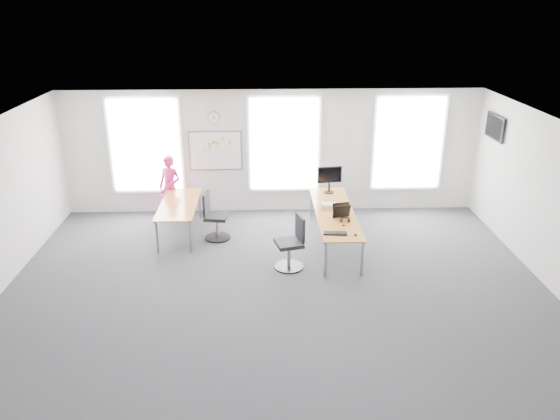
{
  "coord_description": "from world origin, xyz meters",
  "views": [
    {
      "loc": [
        -0.26,
        -8.74,
        5.05
      ],
      "look_at": [
        0.1,
        1.2,
        1.1
      ],
      "focal_mm": 35.0,
      "sensor_mm": 36.0,
      "label": 1
    }
  ],
  "objects_px": {
    "person": "(170,187)",
    "monitor": "(329,177)",
    "chair_left": "(214,219)",
    "headphones": "(345,220)",
    "desk_right": "(334,214)",
    "chair_right": "(292,245)",
    "keyboard": "(335,233)",
    "desk_left": "(179,206)"
  },
  "relations": [
    {
      "from": "person",
      "to": "keyboard",
      "type": "distance_m",
      "value": 4.54
    },
    {
      "from": "person",
      "to": "chair_left",
      "type": "bearing_deg",
      "value": -26.15
    },
    {
      "from": "desk_right",
      "to": "keyboard",
      "type": "bearing_deg",
      "value": -96.84
    },
    {
      "from": "desk_left",
      "to": "headphones",
      "type": "relative_size",
      "value": 10.73
    },
    {
      "from": "desk_left",
      "to": "person",
      "type": "xyz_separation_m",
      "value": [
        -0.34,
        1.0,
        0.09
      ]
    },
    {
      "from": "person",
      "to": "headphones",
      "type": "height_order",
      "value": "person"
    },
    {
      "from": "desk_right",
      "to": "desk_left",
      "type": "distance_m",
      "value": 3.44
    },
    {
      "from": "desk_left",
      "to": "monitor",
      "type": "relative_size",
      "value": 3.22
    },
    {
      "from": "monitor",
      "to": "chair_left",
      "type": "bearing_deg",
      "value": -170.48
    },
    {
      "from": "chair_right",
      "to": "monitor",
      "type": "distance_m",
      "value": 2.53
    },
    {
      "from": "desk_right",
      "to": "person",
      "type": "xyz_separation_m",
      "value": [
        -3.72,
        1.62,
        0.07
      ]
    },
    {
      "from": "desk_left",
      "to": "headphones",
      "type": "distance_m",
      "value": 3.71
    },
    {
      "from": "chair_right",
      "to": "headphones",
      "type": "height_order",
      "value": "chair_right"
    },
    {
      "from": "person",
      "to": "headphones",
      "type": "bearing_deg",
      "value": -8.03
    },
    {
      "from": "headphones",
      "to": "keyboard",
      "type": "bearing_deg",
      "value": -123.36
    },
    {
      "from": "desk_right",
      "to": "desk_left",
      "type": "height_order",
      "value": "desk_right"
    },
    {
      "from": "desk_right",
      "to": "monitor",
      "type": "distance_m",
      "value": 1.25
    },
    {
      "from": "chair_left",
      "to": "headphones",
      "type": "bearing_deg",
      "value": -100.5
    },
    {
      "from": "chair_left",
      "to": "monitor",
      "type": "distance_m",
      "value": 2.81
    },
    {
      "from": "desk_right",
      "to": "chair_left",
      "type": "relative_size",
      "value": 2.87
    },
    {
      "from": "monitor",
      "to": "headphones",
      "type": "bearing_deg",
      "value": -93.97
    },
    {
      "from": "desk_left",
      "to": "chair_left",
      "type": "relative_size",
      "value": 1.9
    },
    {
      "from": "desk_right",
      "to": "chair_right",
      "type": "distance_m",
      "value": 1.46
    },
    {
      "from": "desk_left",
      "to": "chair_right",
      "type": "relative_size",
      "value": 1.86
    },
    {
      "from": "desk_right",
      "to": "keyboard",
      "type": "relative_size",
      "value": 6.75
    },
    {
      "from": "desk_left",
      "to": "monitor",
      "type": "xyz_separation_m",
      "value": [
        3.4,
        0.55,
        0.45
      ]
    },
    {
      "from": "chair_left",
      "to": "headphones",
      "type": "relative_size",
      "value": 5.64
    },
    {
      "from": "person",
      "to": "keyboard",
      "type": "xyz_separation_m",
      "value": [
        3.58,
        -2.79,
        -0.01
      ]
    },
    {
      "from": "person",
      "to": "monitor",
      "type": "relative_size",
      "value": 2.45
    },
    {
      "from": "desk_right",
      "to": "headphones",
      "type": "bearing_deg",
      "value": -77.79
    },
    {
      "from": "desk_right",
      "to": "desk_left",
      "type": "bearing_deg",
      "value": 169.61
    },
    {
      "from": "keyboard",
      "to": "monitor",
      "type": "distance_m",
      "value": 2.37
    },
    {
      "from": "desk_left",
      "to": "chair_right",
      "type": "xyz_separation_m",
      "value": [
        2.42,
        -1.69,
        -0.2
      ]
    },
    {
      "from": "chair_right",
      "to": "chair_left",
      "type": "height_order",
      "value": "chair_right"
    },
    {
      "from": "chair_right",
      "to": "headphones",
      "type": "xyz_separation_m",
      "value": [
        1.09,
        0.48,
        0.32
      ]
    },
    {
      "from": "chair_right",
      "to": "monitor",
      "type": "relative_size",
      "value": 1.73
    },
    {
      "from": "person",
      "to": "headphones",
      "type": "distance_m",
      "value": 4.44
    },
    {
      "from": "desk_right",
      "to": "headphones",
      "type": "relative_size",
      "value": 16.21
    },
    {
      "from": "headphones",
      "to": "monitor",
      "type": "bearing_deg",
      "value": 85.31
    },
    {
      "from": "desk_right",
      "to": "monitor",
      "type": "height_order",
      "value": "monitor"
    },
    {
      "from": "keyboard",
      "to": "headphones",
      "type": "height_order",
      "value": "headphones"
    },
    {
      "from": "person",
      "to": "monitor",
      "type": "distance_m",
      "value": 3.78
    }
  ]
}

